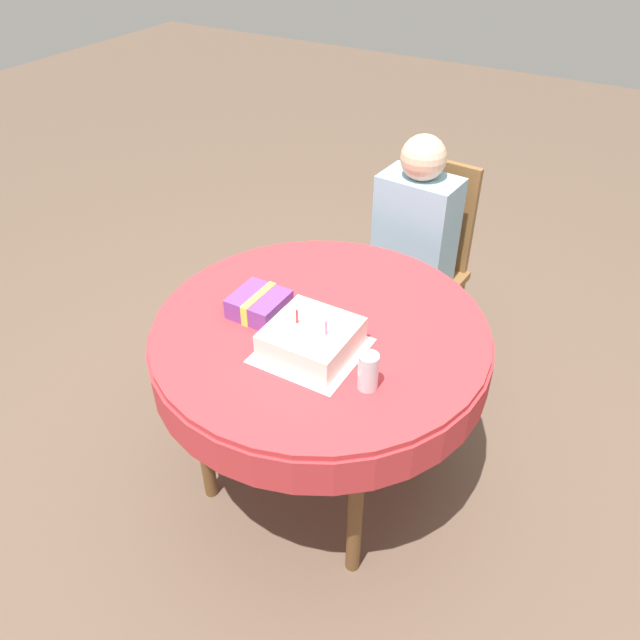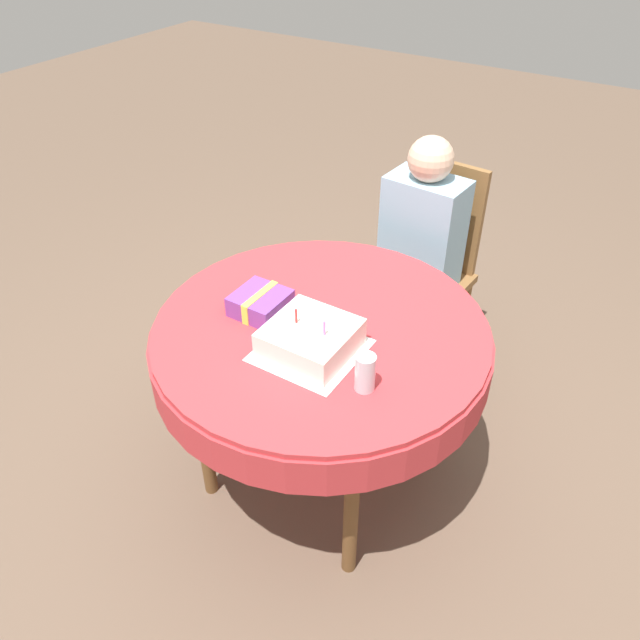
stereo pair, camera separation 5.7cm
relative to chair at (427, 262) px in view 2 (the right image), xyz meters
name	(u,v)px [view 2 (the right image)]	position (x,y,z in m)	size (l,w,h in m)	color
ground_plane	(321,469)	(0.00, -0.92, -0.51)	(12.00, 12.00, 0.00)	brown
dining_table	(321,345)	(0.00, -0.92, 0.15)	(1.15, 1.15, 0.74)	#BC3338
chair	(427,262)	(0.00, 0.00, 0.00)	(0.44, 0.44, 0.95)	brown
person	(419,240)	(-0.01, -0.10, 0.16)	(0.34, 0.31, 1.12)	#DBB293
napkin	(311,350)	(0.04, -1.05, 0.24)	(0.31, 0.31, 0.00)	white
birthday_cake	(310,339)	(0.04, -1.05, 0.28)	(0.26, 0.26, 0.14)	white
drinking_glass	(365,373)	(0.27, -1.10, 0.30)	(0.06, 0.06, 0.12)	silver
gift_box	(261,303)	(-0.21, -0.96, 0.27)	(0.17, 0.18, 0.08)	#753D99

